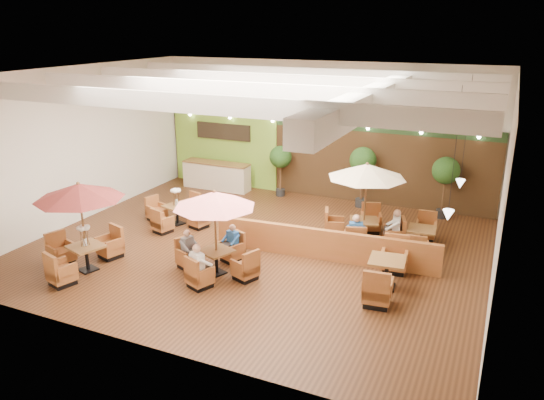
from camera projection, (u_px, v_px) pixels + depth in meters
The scene contains 17 objects.
room at pixel (280, 130), 16.89m from camera, with size 14.04×14.00×5.52m.
service_counter at pixel (217, 176), 23.02m from camera, with size 3.00×0.75×1.18m.
booth_divider at pixel (323, 245), 16.08m from camera, with size 6.95×0.18×0.96m, color brown.
table_0 at pixel (79, 208), 14.92m from camera, with size 2.64×2.78×2.70m.
table_1 at pixel (215, 217), 14.76m from camera, with size 2.63×2.63×2.53m.
table_2 at pixel (366, 189), 16.90m from camera, with size 2.80×2.80×2.72m.
table_3 at pixel (177, 213), 18.96m from camera, with size 2.52×2.52×1.49m.
table_4 at pixel (386, 274), 14.37m from camera, with size 1.04×2.88×1.06m.
table_5 at pixel (421, 240), 16.77m from camera, with size 0.89×2.54×0.94m.
topiary_0 at pixel (281, 159), 21.74m from camera, with size 0.92×0.92×2.13m.
topiary_1 at pixel (363, 163), 20.34m from camera, with size 1.03×1.03×2.39m.
topiary_2 at pixel (446, 173), 19.17m from camera, with size 0.99×0.99×2.31m.
diner_0 at pixel (199, 261), 14.27m from camera, with size 0.46×0.44×0.82m.
diner_1 at pixel (232, 239), 15.88m from camera, with size 0.39×0.36×0.71m.
diner_2 at pixel (189, 245), 15.44m from camera, with size 0.35×0.39×0.72m.
diner_3 at pixel (356, 230), 16.37m from camera, with size 0.47×0.42×0.86m.
diner_4 at pixel (395, 225), 16.85m from camera, with size 0.37×0.43×0.83m.
Camera 1 is at (6.87, -14.16, 6.84)m, focal length 35.00 mm.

